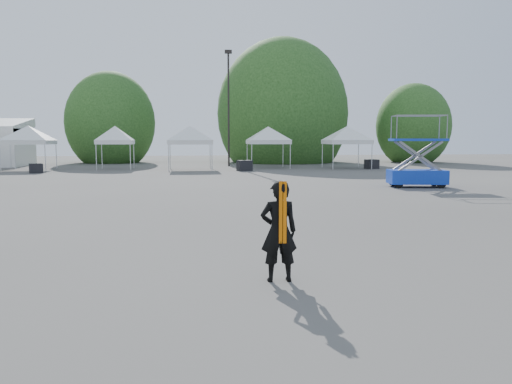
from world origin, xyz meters
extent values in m
plane|color=#474442|center=(0.00, 0.00, 0.00)|extent=(120.00, 120.00, 0.00)
cylinder|color=black|center=(3.00, 32.00, 4.75)|extent=(0.16, 0.16, 9.50)
cube|color=black|center=(3.00, 32.00, 9.65)|extent=(0.60, 0.25, 0.30)
cylinder|color=#382314|center=(-8.00, 40.00, 1.14)|extent=(0.36, 0.36, 2.27)
ellipsoid|color=#1F4316|center=(-8.00, 40.00, 3.94)|extent=(4.16, 4.16, 4.78)
cylinder|color=#382314|center=(9.00, 39.00, 1.40)|extent=(0.36, 0.36, 2.80)
ellipsoid|color=#1F4316|center=(9.00, 39.00, 4.85)|extent=(5.12, 5.12, 5.89)
cylinder|color=#382314|center=(22.00, 37.00, 1.05)|extent=(0.36, 0.36, 2.10)
ellipsoid|color=#1F4316|center=(22.00, 37.00, 3.64)|extent=(3.84, 3.84, 4.42)
cylinder|color=silver|center=(-13.88, 27.13, 1.00)|extent=(0.06, 0.06, 2.00)
cylinder|color=silver|center=(-10.79, 27.13, 1.00)|extent=(0.06, 0.06, 2.00)
cylinder|color=silver|center=(-13.88, 30.22, 1.00)|extent=(0.06, 0.06, 2.00)
cylinder|color=silver|center=(-10.79, 30.22, 1.00)|extent=(0.06, 0.06, 2.00)
cube|color=white|center=(-12.34, 28.67, 2.08)|extent=(3.29, 3.29, 0.30)
pyramid|color=white|center=(-12.34, 28.67, 3.33)|extent=(4.66, 4.66, 1.10)
cylinder|color=silver|center=(-7.29, 27.64, 1.00)|extent=(0.06, 0.06, 2.00)
cylinder|color=silver|center=(-4.80, 27.64, 1.00)|extent=(0.06, 0.06, 2.00)
cylinder|color=silver|center=(-7.29, 30.13, 1.00)|extent=(0.06, 0.06, 2.00)
cylinder|color=silver|center=(-4.80, 30.13, 1.00)|extent=(0.06, 0.06, 2.00)
cube|color=white|center=(-6.05, 28.88, 2.08)|extent=(2.69, 2.69, 0.30)
pyramid|color=white|center=(-6.05, 28.88, 3.33)|extent=(3.81, 3.81, 1.10)
cylinder|color=silver|center=(-1.88, 25.72, 1.00)|extent=(0.06, 0.06, 2.00)
cylinder|color=silver|center=(1.26, 25.72, 1.00)|extent=(0.06, 0.06, 2.00)
cylinder|color=silver|center=(-1.88, 28.86, 1.00)|extent=(0.06, 0.06, 2.00)
cylinder|color=silver|center=(1.26, 28.86, 1.00)|extent=(0.06, 0.06, 2.00)
cube|color=white|center=(-0.31, 27.29, 2.08)|extent=(3.34, 3.34, 0.30)
pyramid|color=white|center=(-0.31, 27.29, 3.33)|extent=(4.72, 4.72, 1.10)
cylinder|color=silver|center=(4.40, 27.35, 1.00)|extent=(0.06, 0.06, 2.00)
cylinder|color=silver|center=(7.44, 27.35, 1.00)|extent=(0.06, 0.06, 2.00)
cylinder|color=silver|center=(4.40, 30.39, 1.00)|extent=(0.06, 0.06, 2.00)
cylinder|color=silver|center=(7.44, 30.39, 1.00)|extent=(0.06, 0.06, 2.00)
cube|color=white|center=(5.92, 28.87, 2.08)|extent=(3.24, 3.24, 0.30)
pyramid|color=white|center=(5.92, 28.87, 3.33)|extent=(4.58, 4.58, 1.10)
cylinder|color=silver|center=(10.44, 25.85, 1.00)|extent=(0.06, 0.06, 2.00)
cylinder|color=silver|center=(13.51, 25.85, 1.00)|extent=(0.06, 0.06, 2.00)
cylinder|color=silver|center=(10.44, 28.92, 1.00)|extent=(0.06, 0.06, 2.00)
cylinder|color=silver|center=(13.51, 28.92, 1.00)|extent=(0.06, 0.06, 2.00)
cube|color=white|center=(11.98, 27.38, 2.08)|extent=(3.27, 3.27, 0.30)
pyramid|color=white|center=(11.98, 27.38, 3.33)|extent=(4.63, 4.63, 1.10)
imported|color=black|center=(0.98, -3.00, 0.84)|extent=(0.61, 0.40, 1.67)
cube|color=orange|center=(0.98, -3.17, 1.17)|extent=(0.13, 0.02, 1.00)
cube|color=#0E18B8|center=(10.57, 12.02, 0.50)|extent=(2.88, 1.78, 0.67)
cube|color=#0E18B8|center=(10.57, 12.02, 2.30)|extent=(2.76, 1.70, 0.11)
cylinder|color=black|center=(9.48, 11.64, 0.20)|extent=(0.43, 0.23, 0.40)
cylinder|color=black|center=(11.47, 11.30, 0.20)|extent=(0.43, 0.23, 0.40)
cylinder|color=black|center=(9.67, 12.74, 0.20)|extent=(0.43, 0.23, 0.40)
cylinder|color=black|center=(11.65, 12.40, 0.20)|extent=(0.43, 0.23, 0.40)
cube|color=black|center=(-10.82, 24.90, 0.33)|extent=(1.03, 0.93, 0.66)
cube|color=black|center=(3.61, 25.38, 0.39)|extent=(1.17, 1.01, 0.78)
cube|color=black|center=(13.78, 26.54, 0.37)|extent=(1.13, 1.00, 0.73)
camera|label=1|loc=(-0.47, -10.93, 2.34)|focal=35.00mm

